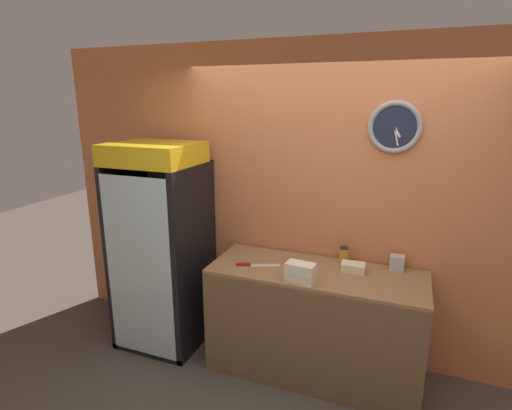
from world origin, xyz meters
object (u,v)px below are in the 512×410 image
(beverage_cooler, at_px, (164,235))
(sandwich_stack_middle, at_px, (301,268))
(napkin_dispenser, at_px, (397,263))
(sandwich_flat_left, at_px, (353,267))
(sandwich_stack_bottom, at_px, (300,277))
(condiment_jar, at_px, (344,255))
(chefs_knife, at_px, (252,265))

(beverage_cooler, height_order, sandwich_stack_middle, beverage_cooler)
(napkin_dispenser, bearing_deg, sandwich_flat_left, -154.30)
(sandwich_stack_bottom, height_order, condiment_jar, condiment_jar)
(sandwich_stack_middle, relative_size, napkin_dispenser, 1.87)
(chefs_knife, bearing_deg, sandwich_flat_left, 13.54)
(sandwich_stack_bottom, bearing_deg, chefs_knife, 162.44)
(sandwich_stack_middle, bearing_deg, napkin_dispenser, 36.45)
(napkin_dispenser, bearing_deg, chefs_knife, -162.78)
(sandwich_flat_left, distance_m, chefs_knife, 0.81)
(sandwich_stack_bottom, distance_m, sandwich_flat_left, 0.47)
(napkin_dispenser, bearing_deg, sandwich_stack_middle, -143.55)
(chefs_knife, height_order, napkin_dispenser, napkin_dispenser)
(beverage_cooler, xyz_separation_m, chefs_knife, (0.90, -0.11, -0.10))
(sandwich_stack_bottom, height_order, sandwich_stack_middle, sandwich_stack_middle)
(beverage_cooler, distance_m, sandwich_stack_bottom, 1.38)
(beverage_cooler, bearing_deg, chefs_knife, -6.94)
(beverage_cooler, xyz_separation_m, napkin_dispenser, (2.01, 0.23, -0.05))
(condiment_jar, bearing_deg, sandwich_stack_bottom, -115.85)
(beverage_cooler, xyz_separation_m, sandwich_stack_bottom, (1.35, -0.25, -0.07))
(beverage_cooler, distance_m, sandwich_flat_left, 1.69)
(sandwich_flat_left, bearing_deg, sandwich_stack_middle, -135.57)
(beverage_cooler, height_order, sandwich_flat_left, beverage_cooler)
(sandwich_flat_left, height_order, chefs_knife, sandwich_flat_left)
(sandwich_flat_left, distance_m, condiment_jar, 0.19)
(condiment_jar, height_order, napkin_dispenser, condiment_jar)
(sandwich_stack_bottom, distance_m, chefs_knife, 0.47)
(beverage_cooler, height_order, chefs_knife, beverage_cooler)
(sandwich_stack_bottom, bearing_deg, condiment_jar, 64.15)
(sandwich_flat_left, relative_size, chefs_knife, 0.55)
(beverage_cooler, xyz_separation_m, sandwich_flat_left, (1.69, 0.08, -0.08))
(sandwich_stack_middle, relative_size, condiment_jar, 1.70)
(chefs_knife, bearing_deg, sandwich_stack_middle, -17.56)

